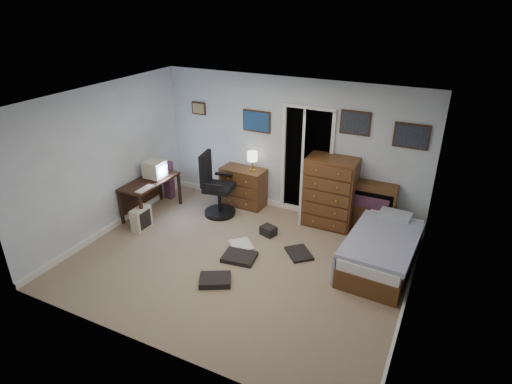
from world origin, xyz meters
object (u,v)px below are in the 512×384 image
low_dresser (243,187)px  tall_dresser (330,192)px  office_chair (216,191)px  computer_desk (147,187)px  bed (381,249)px

low_dresser → tall_dresser: size_ratio=0.67×
office_chair → tall_dresser: size_ratio=0.95×
office_chair → tall_dresser: tall_dresser is taller
computer_desk → low_dresser: bearing=37.3°
computer_desk → low_dresser: (1.44, 1.08, -0.14)m
tall_dresser → bed: bearing=-39.3°
tall_dresser → bed: 1.44m
bed → computer_desk: bearing=-174.5°
computer_desk → office_chair: office_chair is taller
computer_desk → bed: size_ratio=0.64×
computer_desk → office_chair: (1.17, 0.52, -0.06)m
low_dresser → bed: low_dresser is taller
tall_dresser → bed: size_ratio=0.69×
office_chair → computer_desk: bearing=-166.1°
bed → tall_dresser: bearing=144.5°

